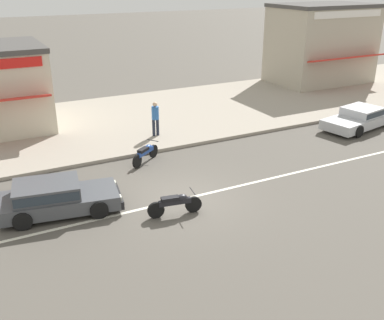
% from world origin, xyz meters
% --- Properties ---
extents(ground_plane, '(160.00, 160.00, 0.00)m').
position_xyz_m(ground_plane, '(0.00, 0.00, 0.00)').
color(ground_plane, '#544F47').
extents(lane_centre_stripe, '(50.40, 0.14, 0.01)m').
position_xyz_m(lane_centre_stripe, '(0.00, 0.00, 0.00)').
color(lane_centre_stripe, silver).
rests_on(lane_centre_stripe, ground).
extents(kerb_strip, '(68.00, 10.00, 0.15)m').
position_xyz_m(kerb_strip, '(0.00, 9.52, 0.07)').
color(kerb_strip, '#9E9384').
rests_on(kerb_strip, ground).
extents(hatchback_dark_grey_1, '(4.11, 2.29, 1.10)m').
position_xyz_m(hatchback_dark_grey_1, '(-4.13, 1.08, 0.59)').
color(hatchback_dark_grey_1, '#47494F').
rests_on(hatchback_dark_grey_1, ground).
extents(sedan_silver_3, '(4.90, 2.57, 1.06)m').
position_xyz_m(sedan_silver_3, '(11.73, 3.05, 0.54)').
color(sedan_silver_3, '#B7BABF').
rests_on(sedan_silver_3, ground).
extents(motorcycle_1, '(1.83, 0.58, 0.80)m').
position_xyz_m(motorcycle_1, '(-0.68, -0.87, 0.42)').
color(motorcycle_1, black).
rests_on(motorcycle_1, ground).
extents(motorcycle_2, '(1.55, 1.17, 0.80)m').
position_xyz_m(motorcycle_2, '(0.12, 3.76, 0.42)').
color(motorcycle_2, black).
rests_on(motorcycle_2, ground).
extents(pedestrian_mid_kerb, '(0.34, 0.34, 1.66)m').
position_xyz_m(pedestrian_mid_kerb, '(1.66, 6.30, 1.12)').
color(pedestrian_mid_kerb, '#232838').
rests_on(pedestrian_mid_kerb, kerb_strip).
extents(shopfront_corner_warung, '(6.91, 5.28, 5.35)m').
position_xyz_m(shopfront_corner_warung, '(16.80, 11.97, 2.83)').
color(shopfront_corner_warung, '#B2A893').
rests_on(shopfront_corner_warung, kerb_strip).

